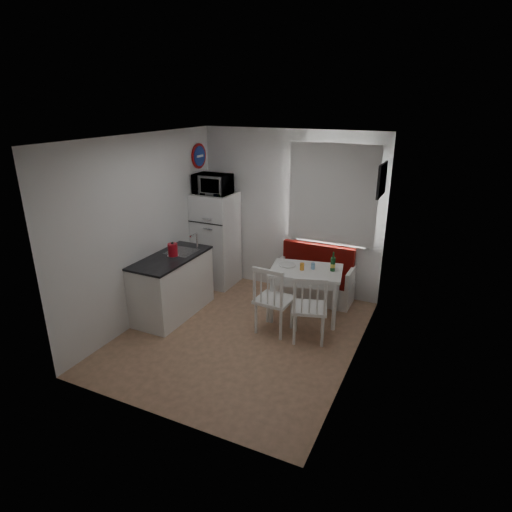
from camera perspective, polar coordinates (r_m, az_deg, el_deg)
The scene contains 22 objects.
floor at distance 5.91m, azimuth -1.98°, elevation -10.51°, with size 3.00×3.50×0.02m, color #8F6B4C.
ceiling at distance 5.09m, azimuth -2.35°, elevation 15.49°, with size 3.00×3.50×0.02m, color white.
wall_back at distance 6.90m, azimuth 4.55°, elevation 5.76°, with size 3.00×0.02×2.60m, color white.
wall_front at distance 4.01m, azimuth -13.73°, elevation -5.87°, with size 3.00×0.02×2.60m, color white.
wall_left at distance 6.17m, azimuth -14.66°, elevation 3.38°, with size 0.02×3.50×2.60m, color white.
wall_right at distance 4.90m, azimuth 13.66°, elevation -0.95°, with size 0.02×3.50×2.60m, color white.
window at distance 6.59m, azimuth 10.28°, elevation 7.71°, with size 1.22×0.06×1.47m, color white.
curtain at distance 6.51m, azimuth 10.14°, elevation 8.02°, with size 1.35×0.02×1.50m, color white.
kitchen_counter at distance 6.39m, azimuth -11.03°, elevation -3.81°, with size 0.62×1.32×1.16m.
wall_sign at distance 7.12m, azimuth -7.57°, elevation 13.08°, with size 0.40×0.40×0.03m, color navy.
picture_frame at distance 5.75m, azimuth 16.41°, elevation 9.73°, with size 0.04×0.52×0.42m, color black.
bench at distance 6.85m, azimuth 7.77°, elevation -3.45°, with size 1.21×0.47×0.87m.
dining_table at distance 6.13m, azimuth 6.70°, elevation -2.51°, with size 1.11×0.88×0.75m.
chair_left at distance 5.66m, azimuth 2.06°, elevation -5.03°, with size 0.48×0.46×0.53m.
chair_right at distance 5.51m, azimuth 6.88°, elevation -6.10°, with size 0.55×0.54×0.51m.
fridge at distance 7.23m, azimuth -5.34°, elevation 2.20°, with size 0.63×0.63×1.58m, color white.
microwave at distance 6.95m, azimuth -5.81°, elevation 9.53°, with size 0.57×0.39×0.32m, color white.
kettle at distance 6.16m, azimuth -11.04°, elevation 0.80°, with size 0.17×0.17×0.22m, color #AF0E1A.
wine_bottle at distance 6.05m, azimuth 10.23°, elevation -0.74°, with size 0.07×0.07×0.28m, color #16451E, non-canonical shape.
drinking_glass_orange at distance 6.05m, azimuth 6.15°, elevation -1.42°, with size 0.06×0.06×0.10m, color orange.
drinking_glass_blue at distance 6.10m, azimuth 7.61°, elevation -1.34°, with size 0.05×0.05×0.09m, color #83B3DE.
plate at distance 6.20m, azimuth 4.17°, elevation -1.20°, with size 0.24×0.24×0.02m, color white.
Camera 1 is at (2.34, -4.50, 3.03)m, focal length 30.00 mm.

